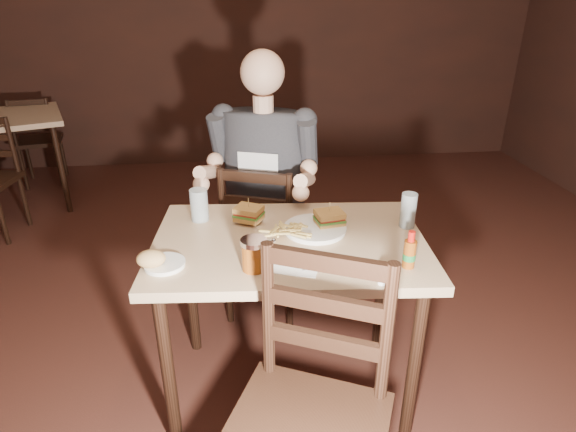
{
  "coord_description": "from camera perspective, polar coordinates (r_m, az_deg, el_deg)",
  "views": [
    {
      "loc": [
        -0.02,
        -1.51,
        1.66
      ],
      "look_at": [
        0.18,
        0.22,
        0.85
      ],
      "focal_mm": 30.0,
      "sensor_mm": 36.0,
      "label": 1
    }
  ],
  "objects": [
    {
      "name": "bg_chair_far",
      "position": [
        5.07,
        -27.41,
        7.97
      ],
      "size": [
        0.45,
        0.48,
        0.82
      ],
      "primitive_type": null,
      "rotation": [
        0.0,
        0.0,
        3.34
      ],
      "color": "black",
      "rests_on": "ground"
    },
    {
      "name": "ketchup_dollop",
      "position": [
        1.92,
        0.7,
        -1.96
      ],
      "size": [
        0.04,
        0.04,
        0.01
      ],
      "primitive_type": "ellipsoid",
      "rotation": [
        0.0,
        0.0,
        -0.08
      ],
      "color": "maroon",
      "rests_on": "dinner_plate"
    },
    {
      "name": "napkin",
      "position": [
        1.74,
        1.02,
        -5.73
      ],
      "size": [
        0.21,
        0.2,
        0.0
      ],
      "primitive_type": "cube",
      "rotation": [
        0.0,
        0.0,
        -0.33
      ],
      "color": "white",
      "rests_on": "main_table"
    },
    {
      "name": "diner",
      "position": [
        2.37,
        -3.1,
        7.46
      ],
      "size": [
        0.67,
        0.6,
        0.96
      ],
      "primitive_type": null,
      "rotation": [
        0.0,
        0.0,
        -0.34
      ],
      "color": "#2C2C30",
      "rests_on": "chair_far"
    },
    {
      "name": "sandwich_left",
      "position": [
        2.03,
        -4.69,
        0.79
      ],
      "size": [
        0.14,
        0.13,
        0.1
      ],
      "primitive_type": null,
      "rotation": [
        0.0,
        0.0,
        -0.47
      ],
      "color": "tan",
      "rests_on": "dinner_plate"
    },
    {
      "name": "room_shell",
      "position": [
        1.53,
        -5.83,
        15.05
      ],
      "size": [
        7.0,
        7.0,
        7.0
      ],
      "color": "black",
      "rests_on": "ground"
    },
    {
      "name": "bread_roll",
      "position": [
        1.76,
        -15.94,
        -4.89
      ],
      "size": [
        0.11,
        0.09,
        0.06
      ],
      "primitive_type": "ellipsoid",
      "rotation": [
        0.0,
        0.0,
        -0.08
      ],
      "color": "tan",
      "rests_on": "side_plate"
    },
    {
      "name": "syrup_dispenser",
      "position": [
        1.69,
        -4.05,
        -4.56
      ],
      "size": [
        0.1,
        0.1,
        0.12
      ],
      "primitive_type": null,
      "rotation": [
        0.0,
        0.0,
        -0.08
      ],
      "color": "#843E0F",
      "rests_on": "main_table"
    },
    {
      "name": "fries_pile",
      "position": [
        1.92,
        -0.35,
        -1.66
      ],
      "size": [
        0.24,
        0.18,
        0.04
      ],
      "primitive_type": null,
      "rotation": [
        0.0,
        0.0,
        -0.08
      ],
      "color": "#F0CB68",
      "rests_on": "dinner_plate"
    },
    {
      "name": "bg_table",
      "position": [
        4.51,
        -30.32,
        9.11
      ],
      "size": [
        1.03,
        1.03,
        0.77
      ],
      "rotation": [
        0.0,
        0.0,
        0.37
      ],
      "color": "tan",
      "rests_on": "ground"
    },
    {
      "name": "hot_sauce",
      "position": [
        1.75,
        14.26,
        -3.87
      ],
      "size": [
        0.05,
        0.05,
        0.14
      ],
      "primitive_type": null,
      "rotation": [
        0.0,
        0.0,
        -0.08
      ],
      "color": "#843E0F",
      "rests_on": "main_table"
    },
    {
      "name": "glass_left",
      "position": [
        2.08,
        -10.48,
        1.29
      ],
      "size": [
        0.08,
        0.08,
        0.14
      ],
      "primitive_type": "cylinder",
      "rotation": [
        0.0,
        0.0,
        -0.08
      ],
      "color": "silver",
      "rests_on": "main_table"
    },
    {
      "name": "knife",
      "position": [
        1.62,
        -2.44,
        -8.13
      ],
      "size": [
        0.03,
        0.23,
        0.01
      ],
      "primitive_type": "cube",
      "rotation": [
        0.0,
        0.0,
        0.06
      ],
      "color": "silver",
      "rests_on": "napkin"
    },
    {
      "name": "salt_shaker",
      "position": [
        1.65,
        11.16,
        -7.1
      ],
      "size": [
        0.03,
        0.03,
        0.06
      ],
      "primitive_type": null,
      "rotation": [
        0.0,
        0.0,
        -0.08
      ],
      "color": "white",
      "rests_on": "main_table"
    },
    {
      "name": "main_table",
      "position": [
        1.96,
        0.16,
        -5.22
      ],
      "size": [
        1.13,
        0.8,
        0.77
      ],
      "rotation": [
        0.0,
        0.0,
        -0.08
      ],
      "color": "tan",
      "rests_on": "ground"
    },
    {
      "name": "fork",
      "position": [
        1.76,
        1.68,
        -5.26
      ],
      "size": [
        0.02,
        0.14,
        0.0
      ],
      "primitive_type": "cube",
      "rotation": [
        0.0,
        0.0,
        -0.05
      ],
      "color": "silver",
      "rests_on": "napkin"
    },
    {
      "name": "dinner_plate",
      "position": [
        1.98,
        3.22,
        -1.61
      ],
      "size": [
        0.27,
        0.27,
        0.01
      ],
      "primitive_type": "cylinder",
      "rotation": [
        0.0,
        0.0,
        -0.08
      ],
      "color": "white",
      "rests_on": "main_table"
    },
    {
      "name": "chair_far",
      "position": [
        2.61,
        -2.56,
        -2.65
      ],
      "size": [
        0.54,
        0.57,
        0.9
      ],
      "primitive_type": null,
      "rotation": [
        0.0,
        0.0,
        2.8
      ],
      "color": "black",
      "rests_on": "ground"
    },
    {
      "name": "sandwich_right",
      "position": [
        1.99,
        4.95,
        0.25
      ],
      "size": [
        0.13,
        0.11,
        0.1
      ],
      "primitive_type": null,
      "rotation": [
        0.0,
        0.0,
        0.18
      ],
      "color": "tan",
      "rests_on": "dinner_plate"
    },
    {
      "name": "glass_right",
      "position": [
        2.05,
        14.07,
        0.66
      ],
      "size": [
        0.07,
        0.07,
        0.15
      ],
      "primitive_type": "cylinder",
      "rotation": [
        0.0,
        0.0,
        -0.08
      ],
      "color": "silver",
      "rests_on": "main_table"
    },
    {
      "name": "side_plate",
      "position": [
        1.79,
        -14.42,
        -5.63
      ],
      "size": [
        0.16,
        0.16,
        0.01
      ],
      "primitive_type": "cylinder",
      "rotation": [
        0.0,
        0.0,
        -0.08
      ],
      "color": "white",
      "rests_on": "main_table"
    }
  ]
}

